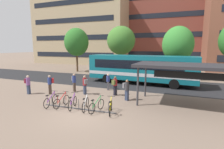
{
  "coord_description": "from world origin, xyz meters",
  "views": [
    {
      "loc": [
        5.46,
        -8.91,
        4.21
      ],
      "look_at": [
        -0.03,
        5.05,
        1.79
      ],
      "focal_mm": 27.91,
      "sensor_mm": 36.0,
      "label": 1
    }
  ],
  "objects_px": {
    "parked_bicycle_red_1": "(62,101)",
    "street_tree_1": "(77,42)",
    "parked_bicycle_silver_3": "(86,104)",
    "transit_shelter": "(187,67)",
    "commuter_red_pack_1": "(50,83)",
    "commuter_maroon_pack_4": "(28,83)",
    "street_tree_3": "(121,41)",
    "commuter_grey_pack_3": "(127,88)",
    "commuter_olive_pack_5": "(115,85)",
    "parked_bicycle_purple_0": "(51,101)",
    "parked_bicycle_green_4": "(97,106)",
    "city_bus": "(141,68)",
    "parked_bicycle_purple_2": "(73,103)",
    "commuter_grey_pack_2": "(85,84)",
    "commuter_navy_pack_6": "(108,80)",
    "commuter_grey_pack_0": "(74,81)",
    "parked_bicycle_yellow_5": "(111,108)",
    "street_tree_2": "(178,44)"
  },
  "relations": [
    {
      "from": "commuter_grey_pack_0",
      "to": "parked_bicycle_purple_2",
      "type": "bearing_deg",
      "value": -21.34
    },
    {
      "from": "street_tree_2",
      "to": "street_tree_3",
      "type": "bearing_deg",
      "value": 171.98
    },
    {
      "from": "street_tree_3",
      "to": "commuter_grey_pack_3",
      "type": "bearing_deg",
      "value": -69.48
    },
    {
      "from": "parked_bicycle_silver_3",
      "to": "commuter_grey_pack_0",
      "type": "xyz_separation_m",
      "value": [
        -3.44,
        3.84,
        0.6
      ]
    },
    {
      "from": "commuter_red_pack_1",
      "to": "city_bus",
      "type": "bearing_deg",
      "value": -174.24
    },
    {
      "from": "commuter_maroon_pack_4",
      "to": "parked_bicycle_green_4",
      "type": "bearing_deg",
      "value": -7.13
    },
    {
      "from": "parked_bicycle_green_4",
      "to": "parked_bicycle_purple_2",
      "type": "bearing_deg",
      "value": 100.5
    },
    {
      "from": "parked_bicycle_red_1",
      "to": "parked_bicycle_purple_2",
      "type": "xyz_separation_m",
      "value": [
        0.9,
        0.02,
        0.0
      ]
    },
    {
      "from": "street_tree_3",
      "to": "commuter_grey_pack_2",
      "type": "bearing_deg",
      "value": -86.39
    },
    {
      "from": "parked_bicycle_red_1",
      "to": "parked_bicycle_purple_0",
      "type": "bearing_deg",
      "value": 102.14
    },
    {
      "from": "parked_bicycle_red_1",
      "to": "street_tree_2",
      "type": "xyz_separation_m",
      "value": [
        7.21,
        14.5,
        4.09
      ]
    },
    {
      "from": "parked_bicycle_red_1",
      "to": "street_tree_1",
      "type": "height_order",
      "value": "street_tree_1"
    },
    {
      "from": "city_bus",
      "to": "transit_shelter",
      "type": "bearing_deg",
      "value": -51.79
    },
    {
      "from": "commuter_maroon_pack_4",
      "to": "street_tree_3",
      "type": "xyz_separation_m",
      "value": [
        4.0,
        13.99,
        4.11
      ]
    },
    {
      "from": "parked_bicycle_red_1",
      "to": "commuter_grey_pack_0",
      "type": "relative_size",
      "value": 1.01
    },
    {
      "from": "parked_bicycle_green_4",
      "to": "street_tree_3",
      "type": "height_order",
      "value": "street_tree_3"
    },
    {
      "from": "city_bus",
      "to": "street_tree_3",
      "type": "relative_size",
      "value": 1.67
    },
    {
      "from": "commuter_olive_pack_5",
      "to": "commuter_navy_pack_6",
      "type": "bearing_deg",
      "value": 55.57
    },
    {
      "from": "parked_bicycle_red_1",
      "to": "commuter_red_pack_1",
      "type": "distance_m",
      "value": 3.86
    },
    {
      "from": "commuter_grey_pack_3",
      "to": "street_tree_3",
      "type": "xyz_separation_m",
      "value": [
        -4.7,
        12.55,
        4.13
      ]
    },
    {
      "from": "commuter_grey_pack_2",
      "to": "commuter_maroon_pack_4",
      "type": "height_order",
      "value": "commuter_maroon_pack_4"
    },
    {
      "from": "parked_bicycle_silver_3",
      "to": "street_tree_2",
      "type": "height_order",
      "value": "street_tree_2"
    },
    {
      "from": "parked_bicycle_silver_3",
      "to": "transit_shelter",
      "type": "distance_m",
      "value": 7.45
    },
    {
      "from": "commuter_grey_pack_2",
      "to": "commuter_maroon_pack_4",
      "type": "bearing_deg",
      "value": 56.45
    },
    {
      "from": "transit_shelter",
      "to": "commuter_maroon_pack_4",
      "type": "bearing_deg",
      "value": -170.88
    },
    {
      "from": "parked_bicycle_silver_3",
      "to": "transit_shelter",
      "type": "relative_size",
      "value": 0.23
    },
    {
      "from": "parked_bicycle_purple_2",
      "to": "street_tree_3",
      "type": "height_order",
      "value": "street_tree_3"
    },
    {
      "from": "street_tree_1",
      "to": "street_tree_3",
      "type": "height_order",
      "value": "street_tree_3"
    },
    {
      "from": "parked_bicycle_yellow_5",
      "to": "commuter_red_pack_1",
      "type": "height_order",
      "value": "commuter_red_pack_1"
    },
    {
      "from": "parked_bicycle_purple_0",
      "to": "street_tree_1",
      "type": "height_order",
      "value": "street_tree_1"
    },
    {
      "from": "parked_bicycle_green_4",
      "to": "commuter_grey_pack_3",
      "type": "distance_m",
      "value": 3.28
    },
    {
      "from": "commuter_red_pack_1",
      "to": "street_tree_1",
      "type": "height_order",
      "value": "street_tree_1"
    },
    {
      "from": "commuter_grey_pack_0",
      "to": "commuter_red_pack_1",
      "type": "relative_size",
      "value": 1.0
    },
    {
      "from": "parked_bicycle_yellow_5",
      "to": "commuter_maroon_pack_4",
      "type": "xyz_separation_m",
      "value": [
        -8.54,
        1.54,
        0.59
      ]
    },
    {
      "from": "parked_bicycle_green_4",
      "to": "parked_bicycle_silver_3",
      "type": "bearing_deg",
      "value": 97.84
    },
    {
      "from": "commuter_grey_pack_3",
      "to": "commuter_olive_pack_5",
      "type": "xyz_separation_m",
      "value": [
        -1.34,
        0.98,
        0.0
      ]
    },
    {
      "from": "commuter_olive_pack_5",
      "to": "parked_bicycle_silver_3",
      "type": "bearing_deg",
      "value": -172.73
    },
    {
      "from": "commuter_grey_pack_0",
      "to": "commuter_olive_pack_5",
      "type": "height_order",
      "value": "commuter_grey_pack_0"
    },
    {
      "from": "parked_bicycle_silver_3",
      "to": "commuter_maroon_pack_4",
      "type": "bearing_deg",
      "value": 60.95
    },
    {
      "from": "city_bus",
      "to": "parked_bicycle_purple_0",
      "type": "bearing_deg",
      "value": -111.57
    },
    {
      "from": "parked_bicycle_green_4",
      "to": "street_tree_1",
      "type": "relative_size",
      "value": 0.24
    },
    {
      "from": "commuter_red_pack_1",
      "to": "commuter_maroon_pack_4",
      "type": "height_order",
      "value": "commuter_red_pack_1"
    },
    {
      "from": "transit_shelter",
      "to": "street_tree_3",
      "type": "distance_m",
      "value": 15.36
    },
    {
      "from": "parked_bicycle_red_1",
      "to": "parked_bicycle_green_4",
      "type": "relative_size",
      "value": 1.01
    },
    {
      "from": "commuter_olive_pack_5",
      "to": "city_bus",
      "type": "bearing_deg",
      "value": 5.07
    },
    {
      "from": "commuter_maroon_pack_4",
      "to": "commuter_navy_pack_6",
      "type": "distance_m",
      "value": 7.26
    },
    {
      "from": "parked_bicycle_purple_0",
      "to": "parked_bicycle_green_4",
      "type": "bearing_deg",
      "value": -93.4
    },
    {
      "from": "commuter_maroon_pack_4",
      "to": "commuter_navy_pack_6",
      "type": "xyz_separation_m",
      "value": [
        6.05,
        4.0,
        -0.04
      ]
    },
    {
      "from": "parked_bicycle_purple_0",
      "to": "street_tree_3",
      "type": "bearing_deg",
      "value": -6.74
    },
    {
      "from": "commuter_red_pack_1",
      "to": "commuter_grey_pack_3",
      "type": "bearing_deg",
      "value": 143.85
    }
  ]
}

